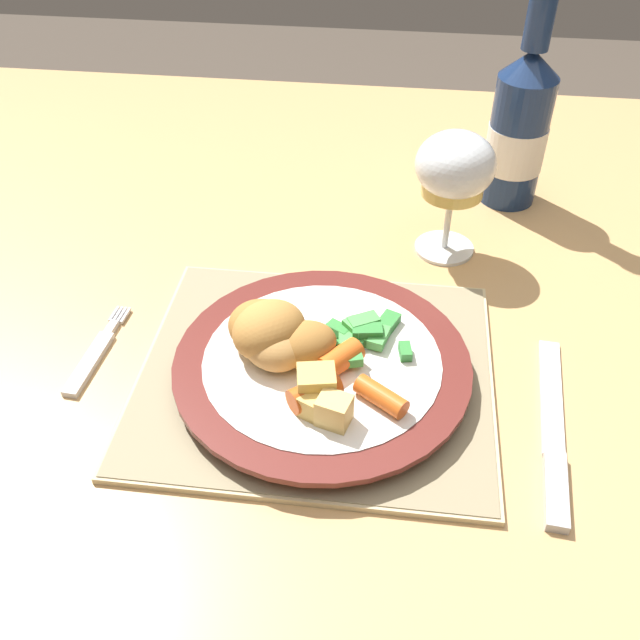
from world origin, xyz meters
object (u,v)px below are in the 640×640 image
object	(u,v)px
fork	(94,356)
wine_glass	(455,171)
dining_table	(296,361)
table_knife	(553,442)
dinner_plate	(322,367)
bottle	(519,126)

from	to	relation	value
fork	wine_glass	bearing A→B (deg)	33.69
dining_table	table_knife	world-z (taller)	table_knife
dinner_plate	bottle	bearing A→B (deg)	61.20
dining_table	fork	bearing A→B (deg)	-148.95
table_knife	wine_glass	size ratio (longest dim) A/B	1.50
dining_table	bottle	bearing A→B (deg)	45.61
bottle	dinner_plate	bearing A→B (deg)	-118.80
fork	table_knife	distance (m)	0.41
dining_table	fork	xyz separation A→B (m)	(-0.17, -0.10, 0.08)
fork	wine_glass	xyz separation A→B (m)	(0.32, 0.21, 0.09)
dinner_plate	table_knife	distance (m)	0.20
bottle	dining_table	bearing A→B (deg)	-134.39
table_knife	bottle	bearing A→B (deg)	91.53
fork	bottle	world-z (taller)	bottle
dining_table	table_knife	xyz separation A→B (m)	(0.24, -0.15, 0.08)
table_knife	wine_glass	bearing A→B (deg)	107.88
fork	table_knife	xyz separation A→B (m)	(0.41, -0.05, 0.00)
table_knife	dining_table	bearing A→B (deg)	146.84
wine_glass	table_knife	bearing A→B (deg)	-72.12
fork	bottle	size ratio (longest dim) A/B	0.47
dining_table	dinner_plate	world-z (taller)	dinner_plate
table_knife	wine_glass	distance (m)	0.29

